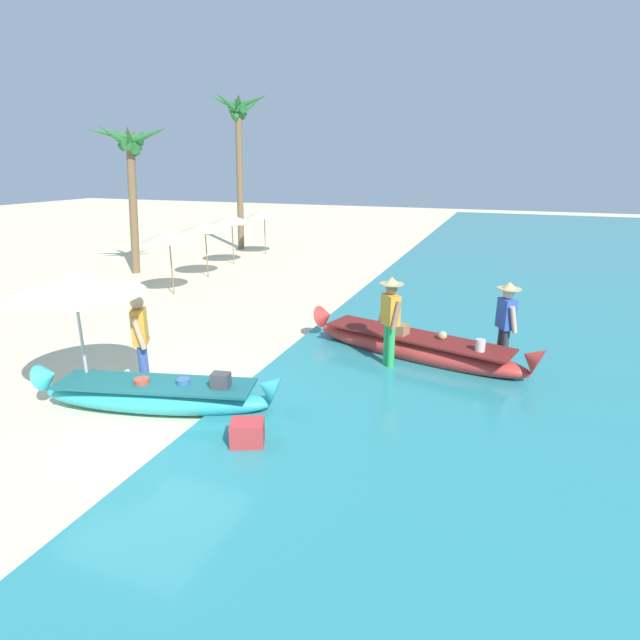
# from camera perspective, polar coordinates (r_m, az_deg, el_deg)

# --- Properties ---
(ground_plane) EXTENTS (80.00, 80.00, 0.00)m
(ground_plane) POSITION_cam_1_polar(r_m,az_deg,el_deg) (8.80, -19.15, -9.21)
(ground_plane) COLOR beige
(boat_cyan_foreground) EXTENTS (4.01, 1.59, 0.78)m
(boat_cyan_foreground) POSITION_cam_1_polar(r_m,az_deg,el_deg) (8.46, -17.95, -8.10)
(boat_cyan_foreground) COLOR #33B2BC
(boat_cyan_foreground) RESTS_ON ground
(boat_red_midground) EXTENTS (4.75, 1.93, 0.84)m
(boat_red_midground) POSITION_cam_1_polar(r_m,az_deg,el_deg) (10.20, 10.71, -3.01)
(boat_red_midground) COLOR red
(boat_red_midground) RESTS_ON ground
(person_vendor_hatted) EXTENTS (0.52, 0.53, 1.82)m
(person_vendor_hatted) POSITION_cam_1_polar(r_m,az_deg,el_deg) (9.42, 7.95, 0.31)
(person_vendor_hatted) COLOR green
(person_vendor_hatted) RESTS_ON ground
(person_tourist_customer) EXTENTS (0.45, 0.58, 1.66)m
(person_tourist_customer) POSITION_cam_1_polar(r_m,az_deg,el_deg) (9.17, -19.62, -1.84)
(person_tourist_customer) COLOR #3D5BA8
(person_tourist_customer) RESTS_ON ground
(person_vendor_assistant) EXTENTS (0.46, 0.57, 1.70)m
(person_vendor_assistant) POSITION_cam_1_polar(r_m,az_deg,el_deg) (10.13, 20.28, 0.11)
(person_vendor_assistant) COLOR #333842
(person_vendor_assistant) RESTS_ON ground
(patio_umbrella_large) EXTENTS (2.16, 2.16, 2.17)m
(patio_umbrella_large) POSITION_cam_1_polar(r_m,az_deg,el_deg) (8.78, -26.13, 3.68)
(patio_umbrella_large) COLOR #B7B7BC
(patio_umbrella_large) RESTS_ON ground
(parasol_row_0) EXTENTS (1.60, 1.60, 1.91)m
(parasol_row_0) POSITION_cam_1_polar(r_m,az_deg,el_deg) (15.60, -16.73, 9.08)
(parasol_row_0) COLOR #8E6B47
(parasol_row_0) RESTS_ON ground
(parasol_row_1) EXTENTS (1.60, 1.60, 1.91)m
(parasol_row_1) POSITION_cam_1_polar(r_m,az_deg,el_deg) (17.74, -12.90, 10.28)
(parasol_row_1) COLOR #8E6B47
(parasol_row_1) RESTS_ON ground
(parasol_row_2) EXTENTS (1.60, 1.60, 1.91)m
(parasol_row_2) POSITION_cam_1_polar(r_m,az_deg,el_deg) (19.93, -9.96, 11.18)
(parasol_row_2) COLOR #8E6B47
(parasol_row_2) RESTS_ON ground
(parasol_row_3) EXTENTS (1.60, 1.60, 1.91)m
(parasol_row_3) POSITION_cam_1_polar(r_m,az_deg,el_deg) (22.04, -6.32, 11.90)
(parasol_row_3) COLOR #8E6B47
(parasol_row_3) RESTS_ON ground
(palm_tree_tall_inland) EXTENTS (2.85, 2.60, 6.71)m
(palm_tree_tall_inland) POSITION_cam_1_polar(r_m,az_deg,el_deg) (23.53, -9.21, 21.17)
(palm_tree_tall_inland) COLOR brown
(palm_tree_tall_inland) RESTS_ON ground
(palm_tree_leaning_seaward) EXTENTS (2.83, 2.65, 5.10)m
(palm_tree_leaning_seaward) POSITION_cam_1_polar(r_m,az_deg,el_deg) (18.93, -20.63, 17.43)
(palm_tree_leaning_seaward) COLOR brown
(palm_tree_leaning_seaward) RESTS_ON ground
(cooler_box) EXTENTS (0.56, 0.51, 0.43)m
(cooler_box) POSITION_cam_1_polar(r_m,az_deg,el_deg) (7.15, -8.20, -12.84)
(cooler_box) COLOR #C63838
(cooler_box) RESTS_ON ground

